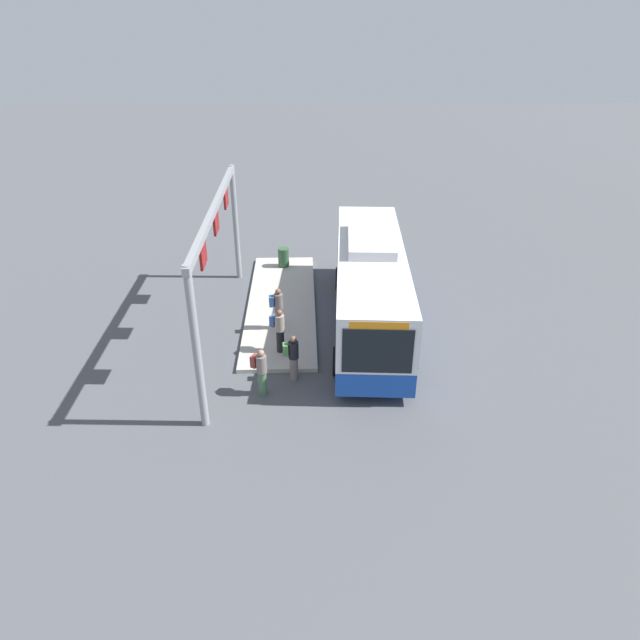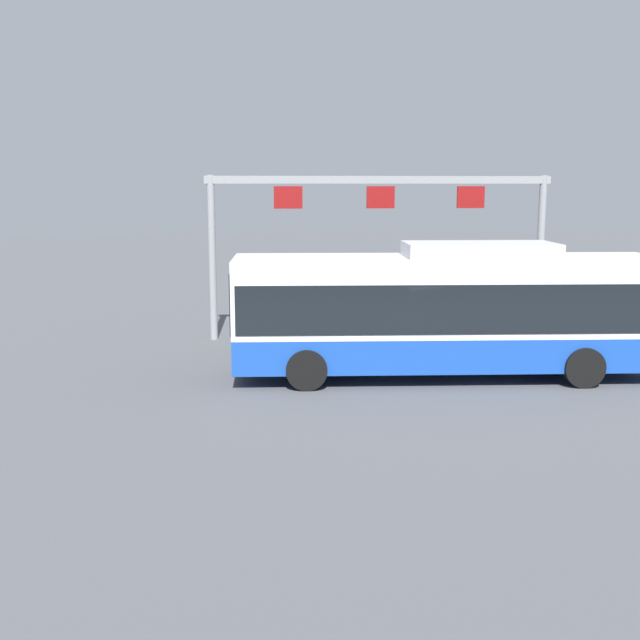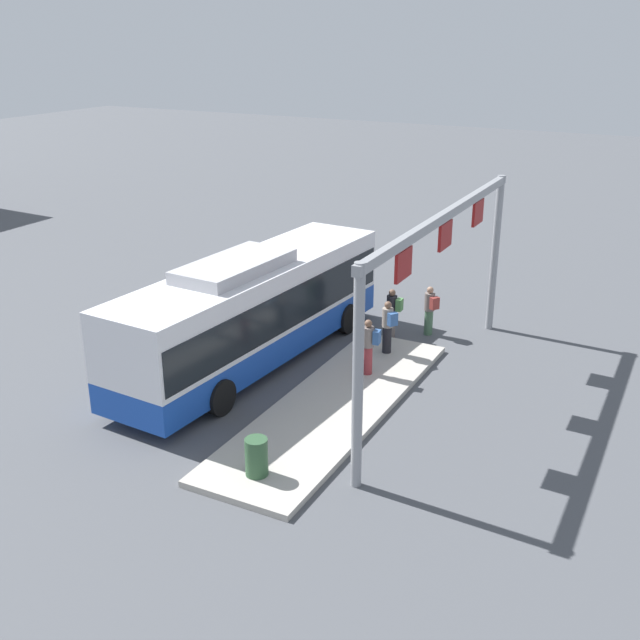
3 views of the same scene
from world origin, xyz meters
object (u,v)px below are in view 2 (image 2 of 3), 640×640
person_waiting_near (291,325)px  person_waiting_far (397,314)px  bus_main (446,307)px  person_boarding (262,320)px  trash_bin (589,325)px  person_waiting_mid (342,316)px

person_waiting_near → person_waiting_far: bearing=98.4°
bus_main → person_boarding: size_ratio=6.56×
bus_main → person_waiting_near: 4.89m
person_boarding → trash_bin: (-10.10, 0.44, -0.28)m
person_waiting_mid → trash_bin: (-7.72, -0.07, -0.44)m
trash_bin → person_waiting_near: bearing=3.5°
person_waiting_near → person_waiting_far: person_waiting_far is taller
person_waiting_near → person_waiting_mid: person_waiting_mid is taller
bus_main → trash_bin: (-5.51, -3.51, -1.20)m
bus_main → person_waiting_near: size_ratio=6.56×
bus_main → person_waiting_near: bearing=-34.0°
bus_main → person_waiting_mid: 4.16m
person_waiting_near → bus_main: bearing=50.0°
bus_main → person_waiting_far: (0.54, -3.55, -0.76)m
person_waiting_near → trash_bin: person_waiting_near is taller
person_waiting_mid → person_waiting_near: bearing=-40.8°
bus_main → person_waiting_mid: bus_main is taller
person_boarding → person_waiting_far: person_waiting_far is taller
person_boarding → person_waiting_far: 4.07m
trash_bin → person_waiting_far: bearing=-0.4°
person_waiting_near → person_waiting_mid: 1.66m
person_waiting_near → person_waiting_mid: (-1.58, -0.50, 0.16)m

